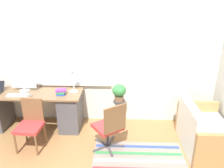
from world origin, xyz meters
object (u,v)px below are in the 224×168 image
monitor (23,80)px  desk_chair_wooden (30,123)px  office_chair_swivel (110,126)px  book_stack (61,92)px  potted_plant (119,92)px  keyboard (18,95)px  plant_stand (119,105)px  mouse (31,95)px  desk_lamp (73,76)px  couch_loveseat (204,134)px

monitor → desk_chair_wooden: bearing=-63.8°
office_chair_swivel → desk_chair_wooden: bearing=-37.0°
book_stack → potted_plant: size_ratio=0.58×
office_chair_swivel → keyboard: bearing=-51.8°
book_stack → plant_stand: bearing=5.8°
book_stack → office_chair_swivel: (0.98, -0.59, -0.38)m
keyboard → office_chair_swivel: (1.80, -0.52, -0.32)m
keyboard → book_stack: 0.83m
keyboard → potted_plant: (1.95, 0.19, 0.03)m
book_stack → desk_chair_wooden: bearing=-127.7°
office_chair_swivel → plant_stand: size_ratio=1.48×
monitor → potted_plant: monitor is taller
desk_chair_wooden → plant_stand: 1.70m
mouse → office_chair_swivel: office_chair_swivel is taller
desk_lamp → book_stack: size_ratio=2.33×
monitor → plant_stand: (1.91, -0.05, -0.48)m
desk_lamp → desk_chair_wooden: size_ratio=0.54×
office_chair_swivel → potted_plant: potted_plant is taller
monitor → plant_stand: 1.97m
office_chair_swivel → potted_plant: 0.80m
mouse → desk_chair_wooden: bearing=-75.2°
keyboard → plant_stand: bearing=5.4°
monitor → desk_chair_wooden: 0.97m
book_stack → plant_stand: size_ratio=0.33×
monitor → couch_loveseat: bearing=-11.0°
book_stack → potted_plant: (1.13, 0.11, -0.03)m
desk_chair_wooden → plant_stand: (1.56, 0.67, 0.06)m
mouse → desk_chair_wooden: 0.59m
monitor → potted_plant: bearing=-1.6°
desk_lamp → desk_chair_wooden: 1.16m
desk_lamp → couch_loveseat: 2.64m
monitor → desk_lamp: bearing=0.4°
mouse → office_chair_swivel: 1.65m
desk_lamp → keyboard: bearing=-166.6°
monitor → book_stack: monitor is taller
couch_loveseat → plant_stand: size_ratio=1.97×
book_stack → plant_stand: (1.13, 0.11, -0.31)m
desk_lamp → couch_loveseat: desk_lamp is taller
desk_lamp → mouse: bearing=-161.5°
desk_chair_wooden → potted_plant: (1.56, 0.67, 0.34)m
mouse → couch_loveseat: (3.19, -0.42, -0.50)m
book_stack → potted_plant: potted_plant is taller
desk_lamp → potted_plant: (0.91, -0.06, -0.29)m
keyboard → desk_lamp: bearing=13.4°
keyboard → desk_lamp: desk_lamp is taller
desk_chair_wooden → couch_loveseat: desk_chair_wooden is taller
monitor → keyboard: (-0.04, -0.24, -0.22)m
office_chair_swivel → plant_stand: bearing=-137.7°
keyboard → desk_chair_wooden: size_ratio=0.46×
desk_lamp → monitor: bearing=-179.6°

